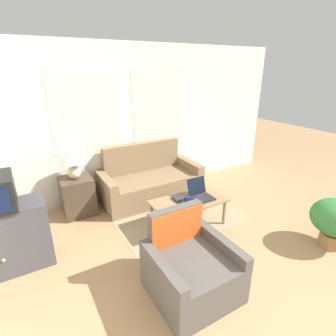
% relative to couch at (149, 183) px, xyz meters
% --- Properties ---
extents(wall_back, '(6.34, 0.06, 2.60)m').
position_rel_couch_xyz_m(wall_back, '(-0.14, 0.41, 1.03)').
color(wall_back, white).
rests_on(wall_back, ground_plane).
extents(rug, '(1.92, 1.76, 0.01)m').
position_rel_couch_xyz_m(rug, '(0.08, -0.59, -0.28)').
color(rug, '#9E8966').
rests_on(rug, ground_plane).
extents(couch, '(1.73, 0.80, 0.95)m').
position_rel_couch_xyz_m(couch, '(0.00, 0.00, 0.00)').
color(couch, '#846B4C').
rests_on(couch, ground_plane).
extents(armchair, '(0.82, 0.78, 0.85)m').
position_rel_couch_xyz_m(armchair, '(-0.59, -2.12, -0.01)').
color(armchair, '#514C47').
rests_on(armchair, ground_plane).
extents(tv_dresser, '(1.00, 0.45, 0.80)m').
position_rel_couch_xyz_m(tv_dresser, '(-2.25, -0.80, 0.12)').
color(tv_dresser, '#424247').
rests_on(tv_dresser, ground_plane).
extents(side_table, '(0.47, 0.47, 0.61)m').
position_rel_couch_xyz_m(side_table, '(-1.23, 0.07, 0.02)').
color(side_table, '#4C3D2D').
rests_on(side_table, ground_plane).
extents(table_lamp, '(0.36, 0.36, 0.49)m').
position_rel_couch_xyz_m(table_lamp, '(-1.23, 0.07, 0.64)').
color(table_lamp, beige).
rests_on(table_lamp, side_table).
extents(coffee_table, '(1.07, 0.57, 0.42)m').
position_rel_couch_xyz_m(coffee_table, '(0.08, -1.11, 0.10)').
color(coffee_table, '#8E704C').
rests_on(coffee_table, ground_plane).
extents(laptop, '(0.30, 0.33, 0.27)m').
position_rel_couch_xyz_m(laptop, '(0.28, -1.12, 0.20)').
color(laptop, black).
rests_on(laptop, coffee_table).
extents(cup_navy, '(0.10, 0.10, 0.10)m').
position_rel_couch_xyz_m(cup_navy, '(0.01, -1.18, 0.19)').
color(cup_navy, '#191E4C').
rests_on(cup_navy, coffee_table).
extents(book_red, '(0.17, 0.17, 0.04)m').
position_rel_couch_xyz_m(book_red, '(-0.02, -1.02, 0.16)').
color(book_red, '#2D2D33').
rests_on(book_red, coffee_table).
extents(potted_plant, '(0.62, 0.62, 0.66)m').
position_rel_couch_xyz_m(potted_plant, '(1.43, -2.46, 0.12)').
color(potted_plant, '#996B42').
rests_on(potted_plant, ground_plane).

